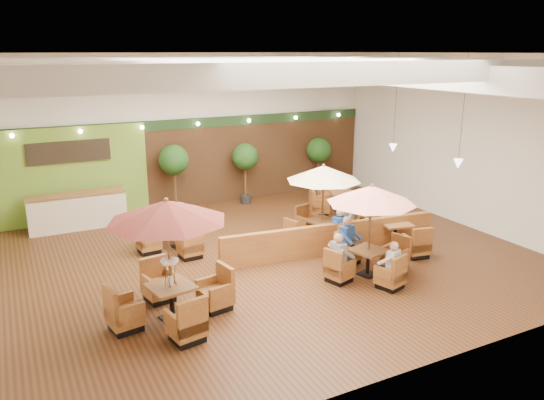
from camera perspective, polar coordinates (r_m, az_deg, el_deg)
room at (r=15.13m, az=-1.42°, el=8.42°), size 14.04×14.00×5.52m
service_counter at (r=18.20m, az=-20.19°, el=-1.10°), size 3.00×0.75×1.18m
booth_divider at (r=15.04m, az=6.41°, el=-4.20°), size 6.51×0.89×0.90m
table_0 at (r=11.15m, az=-11.11°, el=-4.12°), size 2.73×2.73×2.71m
table_1 at (r=13.42m, az=10.55°, el=-1.38°), size 2.49×2.49×2.43m
table_2 at (r=15.64m, az=5.52°, el=1.21°), size 2.44×2.44×2.40m
table_3 at (r=15.64m, az=-10.72°, el=-3.61°), size 1.68×2.48×1.50m
table_4 at (r=15.99m, az=13.11°, el=-3.68°), size 0.98×2.55×0.92m
table_5 at (r=18.90m, az=6.80°, el=-0.35°), size 1.87×2.66×0.94m
topiary_0 at (r=18.73m, az=-10.50°, el=3.98°), size 1.05×1.05×2.44m
topiary_1 at (r=19.68m, az=-2.90°, el=4.43°), size 0.98×0.98×2.28m
topiary_2 at (r=21.17m, az=5.06°, el=5.15°), size 0.97×0.97×2.26m
diner_0 at (r=13.08m, az=12.70°, el=-6.28°), size 0.42×0.40×0.75m
diner_1 at (r=14.37m, az=8.24°, el=-3.86°), size 0.47×0.45×0.85m
diner_2 at (r=13.22m, az=7.29°, el=-5.63°), size 0.36×0.43×0.83m
diner_3 at (r=15.19m, az=7.20°, el=-2.74°), size 0.43×0.36×0.84m
diner_4 at (r=16.36m, az=8.02°, el=-1.54°), size 0.35×0.40×0.74m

